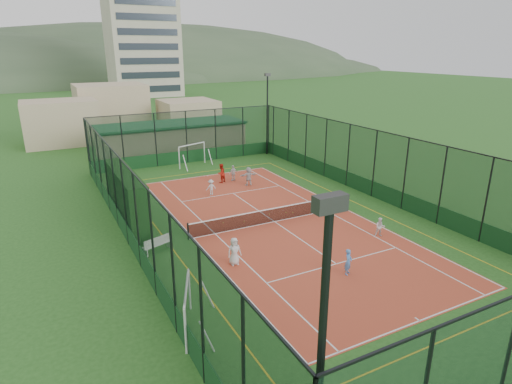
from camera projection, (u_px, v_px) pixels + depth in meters
The scene contains 20 objects.
ground at pixel (275, 222), 27.43m from camera, with size 300.00×300.00×0.00m, color #24541C.
court_slab at pixel (275, 222), 27.43m from camera, with size 11.17×23.97×0.01m, color #C0442A.
tennis_net at pixel (275, 214), 27.26m from camera, with size 11.67×0.12×1.06m, color black, non-canonical shape.
perimeter_fence at pixel (275, 185), 26.64m from camera, with size 18.12×34.12×5.00m, color black, non-canonical shape.
floodlight_ne at pixel (267, 115), 43.84m from camera, with size 0.60×0.26×8.25m, color black, non-canonical shape.
clubhouse at pixel (172, 138), 45.43m from camera, with size 15.20×7.20×3.15m, color tan, non-canonical shape.
apartment_tower at pixel (141, 28), 96.86m from camera, with size 15.00×12.00×30.00m, color beige.
distant_hills at pixel (67, 80), 153.55m from camera, with size 200.00×60.00×24.00m, color #384C33, non-canonical shape.
hedge_left at pixel (127, 198), 26.82m from camera, with size 1.15×7.69×3.36m, color black.
white_bench at pixel (157, 244), 23.27m from camera, with size 1.70×0.47×0.96m, color white, non-canonical shape.
futsal_goal_near at pixel (188, 309), 16.63m from camera, with size 0.85×2.92×1.88m, color white, non-canonical shape.
futsal_goal_far at pixel (192, 155), 40.21m from camera, with size 3.20×0.93×2.06m, color white, non-canonical shape.
child_near_left at pixel (234, 251), 21.80m from camera, with size 0.72×0.47×1.46m, color silver.
child_near_mid at pixel (348, 262), 20.86m from camera, with size 0.48×0.32×1.33m, color #5093E4.
child_near_right at pixel (380, 227), 25.15m from camera, with size 0.56×0.44×1.16m, color white.
child_far_left at pixel (211, 187), 32.27m from camera, with size 0.78×0.45×1.21m, color silver.
child_far_right at pixel (233, 173), 35.77m from camera, with size 0.78×0.32×1.33m, color silver.
child_far_back at pixel (249, 176), 34.57m from camera, with size 1.40×0.45×1.51m, color silver.
coach at pixel (221, 173), 35.24m from camera, with size 0.77×0.60×1.59m, color red.
tennis_balls at pixel (264, 216), 28.20m from camera, with size 4.95×0.60×0.07m.
Camera 1 is at (-12.79, -21.97, 10.55)m, focal length 30.00 mm.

